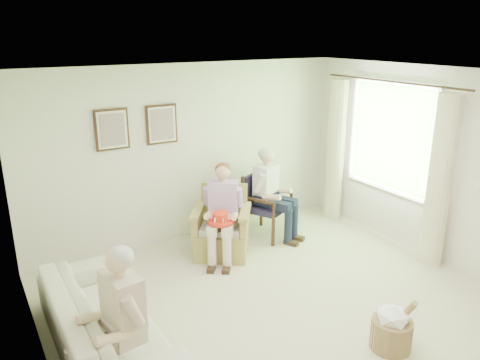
{
  "coord_description": "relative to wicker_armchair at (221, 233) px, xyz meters",
  "views": [
    {
      "loc": [
        -2.85,
        -3.35,
        3.02
      ],
      "look_at": [
        0.34,
        1.92,
        1.05
      ],
      "focal_mm": 35.0,
      "sensor_mm": 36.0,
      "label": 1
    }
  ],
  "objects": [
    {
      "name": "person_wicker",
      "position": [
        -0.0,
        -0.13,
        0.45
      ],
      "size": [
        0.4,
        0.62,
        1.31
      ],
      "rotation": [
        0.0,
        0.0,
        -0.64
      ],
      "color": "beige",
      "rests_on": "ground"
    },
    {
      "name": "right_wall",
      "position": [
        2.45,
        -1.96,
        1.0
      ],
      "size": [
        0.04,
        5.5,
        2.6
      ],
      "primitive_type": "cube",
      "color": "silver",
      "rests_on": "ground"
    },
    {
      "name": "red_hat",
      "position": [
        -0.16,
        -0.28,
        0.35
      ],
      "size": [
        0.35,
        0.35,
        0.14
      ],
      "color": "red",
      "rests_on": "person_wicker"
    },
    {
      "name": "sofa",
      "position": [
        -2.0,
        -1.28,
        0.03
      ],
      "size": [
        2.28,
        0.89,
        0.67
      ],
      "primitive_type": "imported",
      "rotation": [
        0.0,
        0.0,
        1.57
      ],
      "color": "beige",
      "rests_on": "ground"
    },
    {
      "name": "framed_print_right",
      "position": [
        -0.5,
        0.76,
        1.48
      ],
      "size": [
        0.45,
        0.05,
        0.55
      ],
      "color": "#382114",
      "rests_on": "back_wall"
    },
    {
      "name": "person_dark",
      "position": [
        0.9,
        0.09,
        0.49
      ],
      "size": [
        0.4,
        0.63,
        1.36
      ],
      "rotation": [
        0.0,
        0.0,
        0.46
      ],
      "color": "#171C33",
      "rests_on": "ground"
    },
    {
      "name": "person_sofa",
      "position": [
        -2.0,
        -1.88,
        0.45
      ],
      "size": [
        0.42,
        0.62,
        1.31
      ],
      "rotation": [
        0.0,
        0.0,
        -1.42
      ],
      "color": "#C2B09C",
      "rests_on": "ground"
    },
    {
      "name": "framed_print_left",
      "position": [
        -1.2,
        0.76,
        1.48
      ],
      "size": [
        0.45,
        0.05,
        0.55
      ],
      "color": "#382114",
      "rests_on": "back_wall"
    },
    {
      "name": "left_wall",
      "position": [
        -2.55,
        -1.96,
        1.0
      ],
      "size": [
        0.04,
        5.5,
        2.6
      ],
      "primitive_type": "cube",
      "color": "silver",
      "rests_on": "ground"
    },
    {
      "name": "floor",
      "position": [
        -0.05,
        -1.96,
        -0.3
      ],
      "size": [
        5.5,
        5.5,
        0.0
      ],
      "primitive_type": "plane",
      "color": "beige",
      "rests_on": "ground"
    },
    {
      "name": "hatbox",
      "position": [
        0.43,
        -2.71,
        -0.07
      ],
      "size": [
        0.53,
        0.53,
        0.59
      ],
      "color": "tan",
      "rests_on": "ground"
    },
    {
      "name": "back_wall",
      "position": [
        -0.05,
        0.79,
        1.0
      ],
      "size": [
        5.0,
        0.04,
        2.6
      ],
      "primitive_type": "cube",
      "color": "silver",
      "rests_on": "ground"
    },
    {
      "name": "ceiling",
      "position": [
        -0.05,
        -1.96,
        2.3
      ],
      "size": [
        5.0,
        5.5,
        0.02
      ],
      "primitive_type": "cube",
      "color": "white",
      "rests_on": "back_wall"
    },
    {
      "name": "curtain_right",
      "position": [
        2.28,
        0.22,
        0.85
      ],
      "size": [
        0.34,
        0.34,
        2.3
      ],
      "primitive_type": "cylinder",
      "color": "beige",
      "rests_on": "ground"
    },
    {
      "name": "wood_armchair",
      "position": [
        0.9,
        0.25,
        0.22
      ],
      "size": [
        0.62,
        0.58,
        0.95
      ],
      "rotation": [
        0.0,
        0.0,
        0.46
      ],
      "color": "black",
      "rests_on": "ground"
    },
    {
      "name": "curtain_left",
      "position": [
        2.28,
        -1.74,
        0.85
      ],
      "size": [
        0.34,
        0.34,
        2.3
      ],
      "primitive_type": "cylinder",
      "color": "beige",
      "rests_on": "ground"
    },
    {
      "name": "wicker_armchair",
      "position": [
        0.0,
        0.0,
        0.0
      ],
      "size": [
        0.74,
        0.74,
        0.95
      ],
      "rotation": [
        0.0,
        0.0,
        -0.64
      ],
      "color": "tan",
      "rests_on": "ground"
    },
    {
      "name": "window",
      "position": [
        2.42,
        -0.76,
        1.28
      ],
      "size": [
        0.13,
        2.5,
        1.63
      ],
      "color": "#2D6B23",
      "rests_on": "right_wall"
    }
  ]
}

